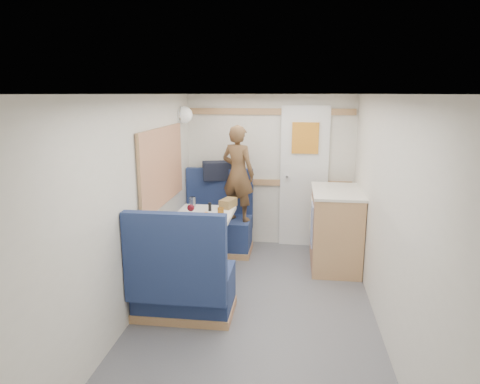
# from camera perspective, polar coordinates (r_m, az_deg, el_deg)

# --- Properties ---
(floor) EXTENTS (4.50, 4.50, 0.00)m
(floor) POSITION_cam_1_polar(r_m,az_deg,el_deg) (3.92, 1.65, -17.80)
(floor) COLOR #515156
(floor) RESTS_ON ground
(ceiling) EXTENTS (4.50, 4.50, 0.00)m
(ceiling) POSITION_cam_1_polar(r_m,az_deg,el_deg) (3.37, 1.87, 12.91)
(ceiling) COLOR silver
(ceiling) RESTS_ON wall_back
(wall_back) EXTENTS (2.20, 0.02, 2.00)m
(wall_back) POSITION_cam_1_polar(r_m,az_deg,el_deg) (5.70, 4.00, 2.80)
(wall_back) COLOR silver
(wall_back) RESTS_ON floor
(wall_left) EXTENTS (0.02, 4.50, 2.00)m
(wall_left) POSITION_cam_1_polar(r_m,az_deg,el_deg) (3.78, -15.12, -2.89)
(wall_left) COLOR silver
(wall_left) RESTS_ON floor
(wall_right) EXTENTS (0.02, 4.50, 2.00)m
(wall_right) POSITION_cam_1_polar(r_m,az_deg,el_deg) (3.58, 19.60, -4.07)
(wall_right) COLOR silver
(wall_right) RESTS_ON floor
(oak_trim_low) EXTENTS (2.15, 0.02, 0.08)m
(oak_trim_low) POSITION_cam_1_polar(r_m,az_deg,el_deg) (5.71, 3.97, 1.28)
(oak_trim_low) COLOR #A86D4B
(oak_trim_low) RESTS_ON wall_back
(oak_trim_high) EXTENTS (2.15, 0.02, 0.08)m
(oak_trim_high) POSITION_cam_1_polar(r_m,az_deg,el_deg) (5.59, 4.12, 10.65)
(oak_trim_high) COLOR #A86D4B
(oak_trim_high) RESTS_ON wall_back
(side_window) EXTENTS (0.04, 1.30, 0.72)m
(side_window) POSITION_cam_1_polar(r_m,az_deg,el_deg) (4.63, -10.40, 3.40)
(side_window) COLOR #A7B398
(side_window) RESTS_ON wall_left
(rear_door) EXTENTS (0.62, 0.12, 1.86)m
(rear_door) POSITION_cam_1_polar(r_m,az_deg,el_deg) (5.66, 8.52, 2.34)
(rear_door) COLOR white
(rear_door) RESTS_ON wall_back
(dinette_table) EXTENTS (0.62, 0.92, 0.72)m
(dinette_table) POSITION_cam_1_polar(r_m,az_deg,el_deg) (4.68, -5.02, -4.95)
(dinette_table) COLOR white
(dinette_table) RESTS_ON floor
(bench_far) EXTENTS (0.90, 0.59, 1.05)m
(bench_far) POSITION_cam_1_polar(r_m,az_deg,el_deg) (5.57, -3.07, -4.85)
(bench_far) COLOR navy
(bench_far) RESTS_ON floor
(bench_near) EXTENTS (0.90, 0.59, 1.05)m
(bench_near) POSITION_cam_1_polar(r_m,az_deg,el_deg) (4.00, -7.65, -12.35)
(bench_near) COLOR navy
(bench_near) RESTS_ON floor
(ledge) EXTENTS (0.90, 0.14, 0.04)m
(ledge) POSITION_cam_1_polar(r_m,az_deg,el_deg) (5.67, -2.67, 1.53)
(ledge) COLOR #A86D4B
(ledge) RESTS_ON bench_far
(dome_light) EXTENTS (0.20, 0.20, 0.20)m
(dome_light) POSITION_cam_1_polar(r_m,az_deg,el_deg) (5.38, -7.44, 10.17)
(dome_light) COLOR white
(dome_light) RESTS_ON wall_left
(galley_counter) EXTENTS (0.57, 0.92, 0.92)m
(galley_counter) POSITION_cam_1_polar(r_m,az_deg,el_deg) (5.16, 12.56, -4.68)
(galley_counter) COLOR #A86D4B
(galley_counter) RESTS_ON floor
(person) EXTENTS (0.51, 0.43, 1.19)m
(person) POSITION_cam_1_polar(r_m,az_deg,el_deg) (5.27, -0.27, 2.49)
(person) COLOR brown
(person) RESTS_ON bench_far
(duffel_bag) EXTENTS (0.53, 0.36, 0.23)m
(duffel_bag) POSITION_cam_1_polar(r_m,az_deg,el_deg) (5.64, -2.49, 2.89)
(duffel_bag) COLOR black
(duffel_bag) RESTS_ON ledge
(tray) EXTENTS (0.34, 0.39, 0.02)m
(tray) POSITION_cam_1_polar(r_m,az_deg,el_deg) (4.44, -4.80, -3.73)
(tray) COLOR white
(tray) RESTS_ON dinette_table
(orange_fruit) EXTENTS (0.08, 0.08, 0.08)m
(orange_fruit) POSITION_cam_1_polar(r_m,az_deg,el_deg) (4.44, -4.55, -3.13)
(orange_fruit) COLOR orange
(orange_fruit) RESTS_ON tray
(cheese_block) EXTENTS (0.11, 0.08, 0.03)m
(cheese_block) POSITION_cam_1_polar(r_m,az_deg,el_deg) (4.32, -5.75, -3.87)
(cheese_block) COLOR #F6E38E
(cheese_block) RESTS_ON tray
(wine_glass) EXTENTS (0.08, 0.08, 0.17)m
(wine_glass) POSITION_cam_1_polar(r_m,az_deg,el_deg) (4.46, -6.58, -2.20)
(wine_glass) COLOR white
(wine_glass) RESTS_ON dinette_table
(tumbler_left) EXTENTS (0.08, 0.08, 0.12)m
(tumbler_left) POSITION_cam_1_polar(r_m,az_deg,el_deg) (4.32, -8.89, -3.60)
(tumbler_left) COLOR white
(tumbler_left) RESTS_ON dinette_table
(tumbler_mid) EXTENTS (0.07, 0.07, 0.11)m
(tumbler_mid) POSITION_cam_1_polar(r_m,az_deg,el_deg) (5.01, -6.33, -1.28)
(tumbler_mid) COLOR silver
(tumbler_mid) RESTS_ON dinette_table
(beer_glass) EXTENTS (0.07, 0.07, 0.11)m
(beer_glass) POSITION_cam_1_polar(r_m,az_deg,el_deg) (4.54, -2.58, -2.76)
(beer_glass) COLOR brown
(beer_glass) RESTS_ON dinette_table
(pepper_grinder) EXTENTS (0.04, 0.04, 0.10)m
(pepper_grinder) POSITION_cam_1_polar(r_m,az_deg,el_deg) (4.79, -4.04, -1.99)
(pepper_grinder) COLOR black
(pepper_grinder) RESTS_ON dinette_table
(bread_loaf) EXTENTS (0.19, 0.26, 0.10)m
(bread_loaf) POSITION_cam_1_polar(r_m,az_deg,el_deg) (4.94, -1.59, -1.50)
(bread_loaf) COLOR brown
(bread_loaf) RESTS_ON dinette_table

